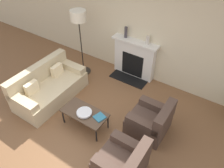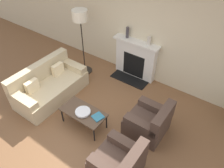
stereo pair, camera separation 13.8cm
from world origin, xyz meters
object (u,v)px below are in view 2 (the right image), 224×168
(fireplace, at_px, (135,59))
(book, at_px, (98,117))
(coffee_table, at_px, (83,113))
(armchair_far, at_px, (149,122))
(bowl, at_px, (83,112))
(couch, at_px, (49,86))
(mantel_vase_center_left, at_px, (149,41))
(floor_lamp, at_px, (81,23))
(armchair_near, at_px, (119,163))
(mantel_vase_left, at_px, (127,32))

(fireplace, bearing_deg, book, -79.88)
(coffee_table, bearing_deg, armchair_far, 27.46)
(armchair_far, relative_size, bowl, 2.48)
(couch, height_order, mantel_vase_center_left, mantel_vase_center_left)
(book, distance_m, floor_lamp, 2.45)
(fireplace, xyz_separation_m, mantel_vase_center_left, (0.33, 0.01, 0.66))
(book, bearing_deg, floor_lamp, 153.77)
(armchair_near, xyz_separation_m, bowl, (-1.22, 0.45, 0.15))
(armchair_near, bearing_deg, couch, -105.61)
(bowl, bearing_deg, coffee_table, 125.26)
(book, height_order, floor_lamp, floor_lamp)
(armchair_near, distance_m, armchair_far, 1.13)
(book, distance_m, mantel_vase_left, 2.39)
(coffee_table, bearing_deg, mantel_vase_left, 98.59)
(armchair_far, bearing_deg, mantel_vase_left, -134.76)
(couch, height_order, book, couch)
(armchair_near, height_order, floor_lamp, floor_lamp)
(armchair_near, xyz_separation_m, coffee_table, (-1.24, 0.48, 0.08))
(fireplace, height_order, bowl, fireplace)
(fireplace, height_order, armchair_near, fireplace)
(fireplace, height_order, armchair_far, fireplace)
(armchair_far, distance_m, book, 1.07)
(book, relative_size, mantel_vase_left, 0.89)
(couch, distance_m, coffee_table, 1.35)
(bowl, relative_size, book, 1.25)
(couch, bearing_deg, mantel_vase_center_left, -39.48)
(fireplace, height_order, book, fireplace)
(armchair_far, bearing_deg, floor_lamp, -109.10)
(coffee_table, height_order, mantel_vase_left, mantel_vase_left)
(armchair_near, distance_m, book, 1.05)
(mantel_vase_center_left, bearing_deg, armchair_far, -58.79)
(couch, bearing_deg, bowl, -101.17)
(armchair_near, relative_size, floor_lamp, 0.44)
(coffee_table, bearing_deg, floor_lamp, 130.34)
(armchair_far, bearing_deg, bowl, -60.92)
(bowl, xyz_separation_m, mantel_vase_left, (-0.36, 2.24, 0.78))
(fireplace, relative_size, book, 4.93)
(armchair_near, xyz_separation_m, mantel_vase_center_left, (-0.95, 2.69, 0.90))
(bowl, bearing_deg, fireplace, 91.38)
(armchair_far, height_order, coffee_table, armchair_far)
(mantel_vase_center_left, bearing_deg, floor_lamp, -156.72)
(bowl, height_order, mantel_vase_left, mantel_vase_left)
(floor_lamp, bearing_deg, armchair_near, -38.37)
(bowl, relative_size, mantel_vase_left, 1.12)
(armchair_far, xyz_separation_m, mantel_vase_center_left, (-0.95, 1.56, 0.90))
(armchair_far, relative_size, floor_lamp, 0.44)
(bowl, xyz_separation_m, book, (0.33, 0.09, -0.02))
(mantel_vase_center_left, bearing_deg, coffee_table, -97.62)
(couch, relative_size, book, 6.99)
(couch, xyz_separation_m, mantel_vase_left, (1.00, 1.97, 0.92))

